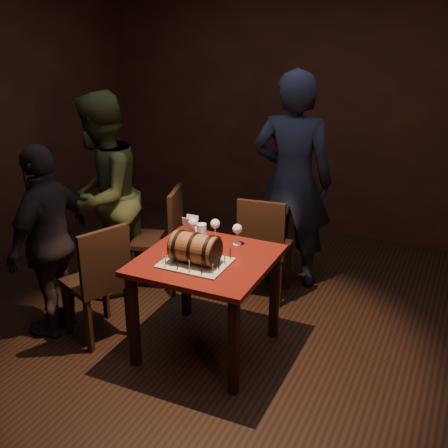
% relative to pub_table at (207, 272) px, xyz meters
% --- Properties ---
extents(room_shell, '(5.04, 5.04, 2.80)m').
position_rel_pub_table_xyz_m(room_shell, '(0.07, 0.13, 0.76)').
color(room_shell, black).
rests_on(room_shell, ground).
extents(pub_table, '(0.90, 0.90, 0.75)m').
position_rel_pub_table_xyz_m(pub_table, '(0.00, 0.00, 0.00)').
color(pub_table, '#470F0B').
rests_on(pub_table, ground).
extents(cake_board, '(0.45, 0.35, 0.01)m').
position_rel_pub_table_xyz_m(cake_board, '(-0.03, -0.12, 0.12)').
color(cake_board, '#A49C84').
rests_on(cake_board, pub_table).
extents(barrel_cake, '(0.38, 0.22, 0.22)m').
position_rel_pub_table_xyz_m(barrel_cake, '(-0.03, -0.12, 0.22)').
color(barrel_cake, brown).
rests_on(barrel_cake, cake_board).
extents(birthday_candles, '(0.40, 0.30, 0.09)m').
position_rel_pub_table_xyz_m(birthday_candles, '(-0.02, -0.12, 0.16)').
color(birthday_candles, '#D3C37E').
rests_on(birthday_candles, cake_board).
extents(wine_glass_left, '(0.07, 0.07, 0.16)m').
position_rel_pub_table_xyz_m(wine_glass_left, '(-0.25, 0.28, 0.23)').
color(wine_glass_left, silver).
rests_on(wine_glass_left, pub_table).
extents(wine_glass_mid, '(0.07, 0.07, 0.16)m').
position_rel_pub_table_xyz_m(wine_glass_mid, '(-0.09, 0.32, 0.23)').
color(wine_glass_mid, silver).
rests_on(wine_glass_mid, pub_table).
extents(wine_glass_right, '(0.07, 0.07, 0.16)m').
position_rel_pub_table_xyz_m(wine_glass_right, '(0.10, 0.30, 0.23)').
color(wine_glass_right, silver).
rests_on(wine_glass_right, pub_table).
extents(pint_of_ale, '(0.07, 0.07, 0.15)m').
position_rel_pub_table_xyz_m(pint_of_ale, '(-0.15, 0.22, 0.18)').
color(pint_of_ale, silver).
rests_on(pint_of_ale, pub_table).
extents(menu_card, '(0.10, 0.05, 0.13)m').
position_rel_pub_table_xyz_m(menu_card, '(-0.32, 0.36, 0.17)').
color(menu_card, white).
rests_on(menu_card, pub_table).
extents(chair_back, '(0.44, 0.44, 0.93)m').
position_rel_pub_table_xyz_m(chair_back, '(0.09, 0.89, -0.12)').
color(chair_back, black).
rests_on(chair_back, ground).
extents(chair_left_rear, '(0.50, 0.50, 0.93)m').
position_rel_pub_table_xyz_m(chair_left_rear, '(-0.77, 0.73, -0.12)').
color(chair_left_rear, black).
rests_on(chair_left_rear, ground).
extents(chair_left_front, '(0.53, 0.53, 0.93)m').
position_rel_pub_table_xyz_m(chair_left_front, '(-0.78, -0.20, -0.12)').
color(chair_left_front, black).
rests_on(chair_left_front, ground).
extents(person_back, '(0.77, 0.58, 1.92)m').
position_rel_pub_table_xyz_m(person_back, '(0.19, 1.30, 0.32)').
color(person_back, '#181D30').
rests_on(person_back, ground).
extents(person_left_rear, '(0.83, 0.97, 1.76)m').
position_rel_pub_table_xyz_m(person_left_rear, '(-1.22, 0.48, 0.24)').
color(person_left_rear, '#384120').
rests_on(person_left_rear, ground).
extents(person_left_front, '(0.43, 0.90, 1.49)m').
position_rel_pub_table_xyz_m(person_left_front, '(-1.20, -0.23, 0.11)').
color(person_left_front, black).
rests_on(person_left_front, ground).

